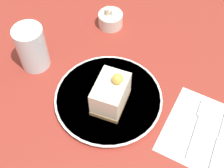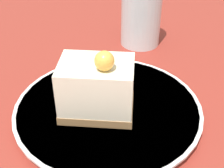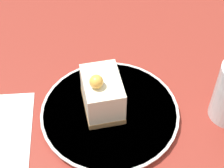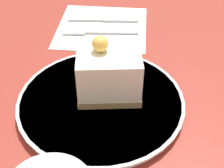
# 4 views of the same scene
# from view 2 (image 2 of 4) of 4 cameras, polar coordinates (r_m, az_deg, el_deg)

# --- Properties ---
(ground_plane) EXTENTS (4.00, 4.00, 0.00)m
(ground_plane) POSITION_cam_2_polar(r_m,az_deg,el_deg) (0.51, -1.76, -3.66)
(ground_plane) COLOR maroon
(plate) EXTENTS (0.29, 0.29, 0.02)m
(plate) POSITION_cam_2_polar(r_m,az_deg,el_deg) (0.48, -0.74, -4.63)
(plate) COLOR silver
(plate) RESTS_ON ground_plane
(cake_slice) EXTENTS (0.08, 0.11, 0.11)m
(cake_slice) POSITION_cam_2_polar(r_m,az_deg,el_deg) (0.44, -2.78, -0.68)
(cake_slice) COLOR #9E7547
(cake_slice) RESTS_ON plate
(drinking_glass) EXTENTS (0.08, 0.08, 0.13)m
(drinking_glass) POSITION_cam_2_polar(r_m,az_deg,el_deg) (0.66, 5.35, 12.67)
(drinking_glass) COLOR silver
(drinking_glass) RESTS_ON ground_plane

